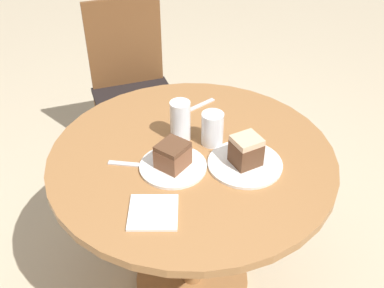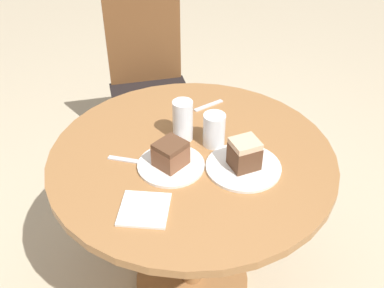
% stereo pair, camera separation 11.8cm
% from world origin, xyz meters
% --- Properties ---
extents(ground_plane, '(8.00, 8.00, 0.00)m').
position_xyz_m(ground_plane, '(0.00, 0.00, 0.00)').
color(ground_plane, beige).
extents(table, '(0.98, 0.98, 0.70)m').
position_xyz_m(table, '(0.00, 0.00, 0.55)').
color(table, '#9E6B3D').
rests_on(table, ground_plane).
extents(chair, '(0.44, 0.47, 0.90)m').
position_xyz_m(chair, '(-0.08, 0.90, 0.47)').
color(chair, brown).
rests_on(chair, ground_plane).
extents(plate_near, '(0.22, 0.22, 0.01)m').
position_xyz_m(plate_near, '(-0.08, -0.06, 0.71)').
color(plate_near, white).
rests_on(plate_near, table).
extents(plate_far, '(0.25, 0.25, 0.01)m').
position_xyz_m(plate_far, '(0.15, -0.10, 0.71)').
color(plate_far, white).
rests_on(plate_far, table).
extents(cake_slice_near, '(0.13, 0.13, 0.08)m').
position_xyz_m(cake_slice_near, '(-0.08, -0.06, 0.76)').
color(cake_slice_near, brown).
rests_on(cake_slice_near, plate_near).
extents(cake_slice_far, '(0.10, 0.10, 0.10)m').
position_xyz_m(cake_slice_far, '(0.15, -0.10, 0.76)').
color(cake_slice_far, brown).
rests_on(cake_slice_far, plate_far).
extents(glass_lemonade, '(0.08, 0.08, 0.12)m').
position_xyz_m(glass_lemonade, '(0.08, 0.04, 0.76)').
color(glass_lemonade, beige).
rests_on(glass_lemonade, table).
extents(glass_water, '(0.07, 0.07, 0.15)m').
position_xyz_m(glass_water, '(-0.02, 0.09, 0.77)').
color(glass_water, silver).
rests_on(glass_water, table).
extents(napkin_stack, '(0.17, 0.17, 0.01)m').
position_xyz_m(napkin_stack, '(-0.18, -0.24, 0.71)').
color(napkin_stack, white).
rests_on(napkin_stack, table).
extents(fork, '(0.16, 0.08, 0.00)m').
position_xyz_m(fork, '(-0.21, -0.01, 0.71)').
color(fork, silver).
rests_on(fork, table).
extents(spoon, '(0.13, 0.07, 0.00)m').
position_xyz_m(spoon, '(0.11, 0.29, 0.71)').
color(spoon, silver).
rests_on(spoon, table).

